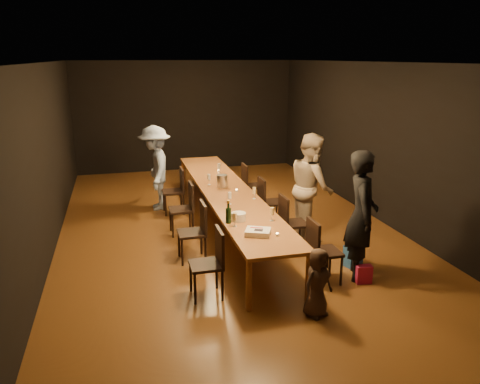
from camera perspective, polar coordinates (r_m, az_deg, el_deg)
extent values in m
plane|color=#3F250F|center=(8.75, -1.55, -4.51)|extent=(10.00, 10.00, 0.00)
cube|color=black|center=(13.20, -6.62, 9.15)|extent=(6.00, 0.04, 3.00)
cube|color=black|center=(3.85, 15.73, -8.93)|extent=(6.00, 0.04, 3.00)
cube|color=black|center=(8.22, -22.51, 3.77)|extent=(0.04, 10.00, 3.00)
cube|color=black|center=(9.47, 16.44, 5.84)|extent=(0.04, 10.00, 3.00)
cube|color=silver|center=(8.19, -1.72, 15.53)|extent=(6.00, 10.00, 0.04)
cube|color=#97552B|center=(8.52, -1.59, 0.05)|extent=(0.90, 6.00, 0.05)
cylinder|color=#97552B|center=(5.95, 1.10, -11.28)|extent=(0.08, 0.08, 0.70)
cylinder|color=#97552B|center=(6.19, 8.36, -10.30)|extent=(0.08, 0.08, 0.70)
cylinder|color=#97552B|center=(11.31, -6.90, 2.03)|extent=(0.08, 0.08, 0.70)
cylinder|color=#97552B|center=(11.44, -2.93, 2.29)|extent=(0.08, 0.08, 0.70)
imported|color=black|center=(6.83, 14.60, -2.77)|extent=(0.67, 0.80, 1.87)
imported|color=tan|center=(8.20, 8.68, 0.68)|extent=(0.80, 0.98, 1.86)
imported|color=#89A3D4|center=(9.83, -10.25, 2.89)|extent=(0.68, 1.15, 1.75)
imported|color=#3A2920|center=(5.88, 9.43, -10.85)|extent=(0.51, 0.43, 0.88)
cube|color=#B51B51|center=(6.94, 14.84, -9.67)|extent=(0.24, 0.15, 0.26)
cube|color=#2A5FB6|center=(7.42, 13.61, -7.53)|extent=(0.31, 0.25, 0.33)
cube|color=white|center=(6.41, 2.20, -4.90)|extent=(0.41, 0.38, 0.08)
cube|color=black|center=(6.37, 2.28, -4.66)|extent=(0.14, 0.13, 0.00)
cube|color=red|center=(6.45, 2.03, -4.37)|extent=(0.17, 0.10, 0.00)
cylinder|color=white|center=(6.93, -0.17, -3.03)|extent=(0.26, 0.26, 0.12)
cylinder|color=#B2B2B7|center=(8.72, -2.21, 1.36)|extent=(0.27, 0.27, 0.23)
cylinder|color=#B2B7B2|center=(6.40, 4.55, -5.18)|extent=(0.05, 0.05, 0.03)
cylinder|color=#B2B7B2|center=(8.45, -0.43, 0.19)|extent=(0.05, 0.05, 0.03)
cylinder|color=#B2B7B2|center=(9.90, -2.64, 2.57)|extent=(0.05, 0.05, 0.03)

